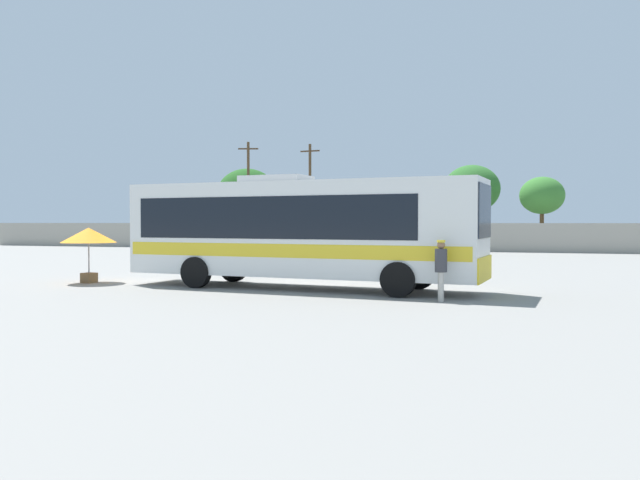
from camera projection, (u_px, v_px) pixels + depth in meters
name	position (u px, v px, depth m)	size (l,w,h in m)	color
ground_plane	(360.00, 266.00, 31.68)	(300.00, 300.00, 0.00)	gray
perimeter_wall	(417.00, 237.00, 48.99)	(80.00, 0.30, 2.13)	#9E998C
coach_bus_white_yellow	(297.00, 228.00, 21.10)	(12.12, 3.62, 3.74)	white
attendant_by_bus_door	(441.00, 267.00, 17.55)	(0.40, 0.40, 1.70)	#B7B2A8
vendor_umbrella_near_gate_orange	(89.00, 237.00, 23.00)	(1.96, 1.96, 1.99)	gray
parked_car_leftmost_grey	(290.00, 241.00, 48.31)	(4.25, 1.99, 1.52)	slate
parked_car_second_white	(376.00, 242.00, 46.44)	(4.44, 2.30, 1.44)	silver
utility_pole_near	(248.00, 192.00, 56.83)	(1.76, 0.63, 9.34)	#4C3823
utility_pole_far	(310.00, 194.00, 55.15)	(1.80, 0.33, 8.95)	#4C3823
roadside_tree_left	(247.00, 194.00, 60.79)	(5.73, 5.73, 7.31)	brown
roadside_tree_midleft	(353.00, 201.00, 55.51)	(3.47, 3.47, 5.50)	brown
roadside_tree_midright	(472.00, 189.00, 52.23)	(4.59, 4.59, 6.89)	brown
roadside_tree_right	(542.00, 196.00, 48.90)	(3.37, 3.37, 5.69)	brown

